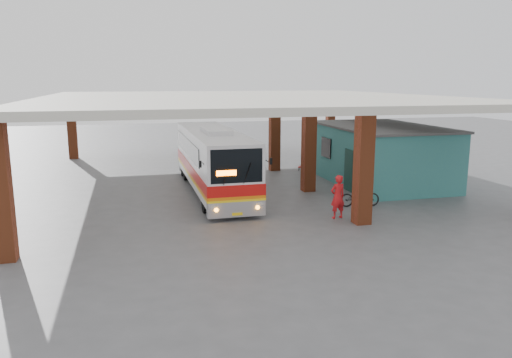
{
  "coord_description": "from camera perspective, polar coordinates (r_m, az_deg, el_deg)",
  "views": [
    {
      "loc": [
        -5.65,
        -20.18,
        5.54
      ],
      "look_at": [
        -0.48,
        0.0,
        1.36
      ],
      "focal_mm": 35.0,
      "sensor_mm": 36.0,
      "label": 1
    }
  ],
  "objects": [
    {
      "name": "coach_bus",
      "position": [
        24.75,
        -4.91,
        2.18
      ],
      "size": [
        2.38,
        11.19,
        3.25
      ],
      "rotation": [
        0.0,
        0.0,
        0.0
      ],
      "color": "silver",
      "rests_on": "ground"
    },
    {
      "name": "ground",
      "position": [
        21.68,
        1.23,
        -3.46
      ],
      "size": [
        90.0,
        90.0,
        0.0
      ],
      "primitive_type": "plane",
      "color": "#515154",
      "rests_on": "ground"
    },
    {
      "name": "red_chair",
      "position": [
        30.84,
        5.45,
        1.66
      ],
      "size": [
        0.57,
        0.57,
        0.82
      ],
      "rotation": [
        0.0,
        0.0,
        -0.43
      ],
      "color": "#AE1912",
      "rests_on": "ground"
    },
    {
      "name": "shop_building",
      "position": [
        27.81,
        14.03,
        2.78
      ],
      "size": [
        5.2,
        8.2,
        3.11
      ],
      "color": "#307479",
      "rests_on": "ground"
    },
    {
      "name": "pedestrian",
      "position": [
        20.35,
        9.32,
        -2.01
      ],
      "size": [
        0.71,
        0.53,
        1.78
      ],
      "primitive_type": "imported",
      "rotation": [
        0.0,
        0.0,
        3.31
      ],
      "color": "red",
      "rests_on": "ground"
    },
    {
      "name": "motorcycle",
      "position": [
        22.48,
        11.76,
        -1.93
      ],
      "size": [
        1.85,
        0.84,
        0.94
      ],
      "primitive_type": "imported",
      "rotation": [
        0.0,
        0.0,
        1.44
      ],
      "color": "black",
      "rests_on": "ground"
    },
    {
      "name": "canopy_roof",
      "position": [
        27.4,
        -1.41,
        9.17
      ],
      "size": [
        21.0,
        23.0,
        0.3
      ],
      "primitive_type": "cube",
      "color": "beige",
      "rests_on": "brick_columns"
    },
    {
      "name": "brick_columns",
      "position": [
        26.37,
        1.32,
        4.01
      ],
      "size": [
        20.1,
        21.6,
        4.35
      ],
      "color": "brown",
      "rests_on": "ground"
    }
  ]
}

